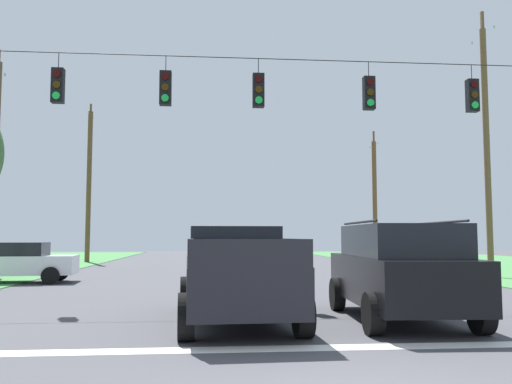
{
  "coord_description": "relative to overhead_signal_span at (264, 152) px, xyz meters",
  "views": [
    {
      "loc": [
        -1.62,
        -5.24,
        1.74
      ],
      "look_at": [
        -0.04,
        12.49,
        3.22
      ],
      "focal_mm": 37.7,
      "sensor_mm": 36.0,
      "label": 1
    }
  ],
  "objects": [
    {
      "name": "distant_car_crossing_white",
      "position": [
        -8.72,
        6.42,
        -3.29
      ],
      "size": [
        4.43,
        2.28,
        1.52
      ],
      "color": "silver",
      "rests_on": "ground"
    },
    {
      "name": "utility_pole_far_right",
      "position": [
        10.41,
        23.03,
        0.38
      ],
      "size": [
        0.32,
        1.94,
        9.38
      ],
      "color": "brown",
      "rests_on": "ground"
    },
    {
      "name": "suv_black",
      "position": [
        2.42,
        -3.68,
        -3.02
      ],
      "size": [
        2.39,
        4.88,
        2.05
      ],
      "color": "black",
      "rests_on": "ground"
    },
    {
      "name": "stop_bar_stripe",
      "position": [
        0.08,
        -6.18,
        -4.08
      ],
      "size": [
        16.05,
        0.45,
        0.01
      ],
      "primitive_type": "cube",
      "color": "white",
      "rests_on": "ground"
    },
    {
      "name": "overhead_signal_span",
      "position": [
        0.0,
        0.0,
        0.0
      ],
      "size": [
        18.99,
        0.31,
        7.06
      ],
      "color": "brown",
      "rests_on": "ground"
    },
    {
      "name": "pickup_truck",
      "position": [
        -0.97,
        -3.47,
        -3.11
      ],
      "size": [
        2.46,
        5.47,
        1.95
      ],
      "color": "black",
      "rests_on": "ground"
    },
    {
      "name": "lane_dash_4",
      "position": [
        0.08,
        31.26,
        -4.08
      ],
      "size": [
        2.5,
        0.15,
        0.01
      ],
      "primitive_type": "cube",
      "rotation": [
        0.0,
        0.0,
        1.57
      ],
      "color": "white",
      "rests_on": "ground"
    },
    {
      "name": "lane_dash_0",
      "position": [
        0.08,
        -0.18,
        -4.08
      ],
      "size": [
        2.5,
        0.15,
        0.01
      ],
      "primitive_type": "cube",
      "rotation": [
        0.0,
        0.0,
        1.57
      ],
      "color": "white",
      "rests_on": "ground"
    },
    {
      "name": "lane_dash_3",
      "position": [
        0.08,
        22.21,
        -4.08
      ],
      "size": [
        2.5,
        0.15,
        0.01
      ],
      "primitive_type": "cube",
      "rotation": [
        0.0,
        0.0,
        1.57
      ],
      "color": "white",
      "rests_on": "ground"
    },
    {
      "name": "utility_pole_far_left",
      "position": [
        -9.68,
        22.72,
        1.22
      ],
      "size": [
        0.32,
        1.58,
        10.88
      ],
      "color": "brown",
      "rests_on": "ground"
    },
    {
      "name": "utility_pole_mid_right",
      "position": [
        10.42,
        7.32,
        1.57
      ],
      "size": [
        0.26,
        1.98,
        11.63
      ],
      "color": "brown",
      "rests_on": "ground"
    },
    {
      "name": "lane_dash_1",
      "position": [
        0.08,
        7.0,
        -4.08
      ],
      "size": [
        2.5,
        0.15,
        0.01
      ],
      "primitive_type": "cube",
      "rotation": [
        0.0,
        0.0,
        1.57
      ],
      "color": "white",
      "rests_on": "ground"
    },
    {
      "name": "lane_dash_2",
      "position": [
        0.08,
        13.29,
        -4.08
      ],
      "size": [
        2.5,
        0.15,
        0.01
      ],
      "primitive_type": "cube",
      "rotation": [
        0.0,
        0.0,
        1.57
      ],
      "color": "white",
      "rests_on": "ground"
    }
  ]
}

